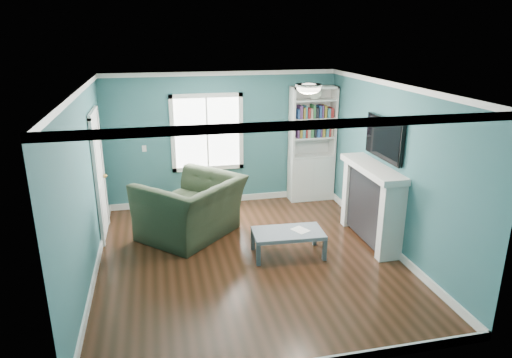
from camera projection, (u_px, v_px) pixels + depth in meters
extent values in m
plane|color=black|center=(249.00, 258.00, 6.98)|extent=(5.00, 5.00, 0.00)
plane|color=#2F6769|center=(223.00, 139.00, 8.90)|extent=(4.50, 0.00, 4.50)
plane|color=#2F6769|center=(303.00, 258.00, 4.26)|extent=(4.50, 0.00, 4.50)
plane|color=#2F6769|center=(85.00, 189.00, 6.11)|extent=(0.00, 5.00, 5.00)
plane|color=#2F6769|center=(391.00, 168.00, 7.04)|extent=(0.00, 5.00, 5.00)
plane|color=white|center=(248.00, 87.00, 6.17)|extent=(5.00, 5.00, 0.00)
cube|color=white|center=(224.00, 199.00, 9.27)|extent=(4.50, 0.03, 0.12)
cube|color=white|center=(96.00, 271.00, 6.50)|extent=(0.03, 5.00, 0.12)
cube|color=white|center=(383.00, 241.00, 7.43)|extent=(0.03, 5.00, 0.12)
cube|color=white|center=(221.00, 73.00, 8.48)|extent=(4.50, 0.04, 0.08)
cube|color=white|center=(307.00, 125.00, 3.88)|extent=(4.50, 0.04, 0.08)
cube|color=white|center=(74.00, 94.00, 5.72)|extent=(0.04, 5.00, 0.08)
cube|color=white|center=(398.00, 85.00, 6.65)|extent=(0.04, 5.00, 0.08)
cube|color=white|center=(207.00, 132.00, 8.78)|extent=(1.24, 0.01, 1.34)
cube|color=white|center=(172.00, 134.00, 8.63)|extent=(0.08, 0.06, 1.50)
cube|color=white|center=(241.00, 131.00, 8.90)|extent=(0.08, 0.06, 1.50)
cube|color=white|center=(208.00, 168.00, 8.99)|extent=(1.40, 0.06, 0.08)
cube|color=white|center=(206.00, 96.00, 8.55)|extent=(1.40, 0.06, 0.08)
cube|color=white|center=(207.00, 133.00, 8.77)|extent=(1.24, 0.03, 0.03)
cube|color=white|center=(207.00, 133.00, 8.77)|extent=(0.03, 0.03, 1.34)
cube|color=silver|center=(311.00, 178.00, 9.34)|extent=(0.90, 0.35, 0.90)
cube|color=silver|center=(292.00, 123.00, 8.89)|extent=(0.04, 0.35, 1.40)
cube|color=silver|center=(333.00, 121.00, 9.07)|extent=(0.04, 0.35, 1.40)
cube|color=silver|center=(310.00, 121.00, 9.13)|extent=(0.90, 0.02, 1.40)
cube|color=silver|center=(314.00, 87.00, 8.77)|extent=(0.90, 0.35, 0.04)
cube|color=silver|center=(312.00, 156.00, 9.19)|extent=(0.84, 0.33, 0.03)
cube|color=silver|center=(312.00, 137.00, 9.07)|extent=(0.84, 0.33, 0.03)
cube|color=silver|center=(313.00, 118.00, 8.95)|extent=(0.84, 0.33, 0.03)
cube|color=silver|center=(314.00, 100.00, 8.84)|extent=(0.84, 0.33, 0.03)
cube|color=#593366|center=(313.00, 131.00, 9.01)|extent=(0.70, 0.25, 0.22)
cube|color=olive|center=(314.00, 112.00, 8.90)|extent=(0.70, 0.25, 0.22)
cylinder|color=beige|center=(315.00, 93.00, 8.75)|extent=(0.26, 0.06, 0.26)
cube|color=black|center=(372.00, 206.00, 7.41)|extent=(0.30, 1.20, 1.10)
cube|color=black|center=(370.00, 218.00, 7.47)|extent=(0.22, 0.65, 0.70)
cube|color=silver|center=(391.00, 223.00, 6.79)|extent=(0.36, 0.16, 1.20)
cube|color=silver|center=(354.00, 193.00, 8.03)|extent=(0.36, 0.16, 1.20)
cube|color=silver|center=(373.00, 168.00, 7.20)|extent=(0.44, 1.58, 0.10)
cube|color=black|center=(384.00, 138.00, 7.09)|extent=(0.06, 1.10, 0.65)
cube|color=silver|center=(99.00, 177.00, 7.50)|extent=(0.04, 0.80, 2.05)
cube|color=white|center=(97.00, 186.00, 7.08)|extent=(0.05, 0.08, 2.13)
cube|color=white|center=(102.00, 169.00, 7.92)|extent=(0.05, 0.08, 2.13)
cube|color=white|center=(93.00, 113.00, 7.17)|extent=(0.05, 0.98, 0.08)
sphere|color=#BF8C3F|center=(105.00, 176.00, 7.81)|extent=(0.07, 0.07, 0.07)
ellipsoid|color=white|center=(309.00, 88.00, 6.47)|extent=(0.34, 0.34, 0.15)
cylinder|color=white|center=(309.00, 85.00, 6.46)|extent=(0.38, 0.38, 0.03)
cube|color=white|center=(144.00, 149.00, 8.60)|extent=(0.08, 0.01, 0.12)
imported|color=black|center=(190.00, 198.00, 7.57)|extent=(1.79, 1.79, 1.34)
cube|color=#454E53|center=(258.00, 255.00, 6.73)|extent=(0.06, 0.06, 0.33)
cube|color=#454E53|center=(325.00, 250.00, 6.89)|extent=(0.06, 0.06, 0.33)
cube|color=#454E53|center=(253.00, 240.00, 7.22)|extent=(0.06, 0.06, 0.33)
cube|color=#454E53|center=(315.00, 235.00, 7.38)|extent=(0.06, 0.06, 0.33)
cube|color=slate|center=(288.00, 233.00, 7.00)|extent=(1.11, 0.65, 0.06)
cube|color=white|center=(300.00, 230.00, 7.04)|extent=(0.30, 0.32, 0.00)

